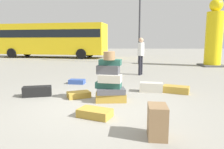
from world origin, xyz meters
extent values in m
plane|color=gray|center=(0.00, 0.00, 0.00)|extent=(80.00, 80.00, 0.00)
cube|color=#B28C33|center=(0.33, 0.36, 0.11)|extent=(0.82, 0.50, 0.21)
cube|color=#4C4C51|center=(0.33, 0.33, 0.28)|extent=(0.77, 0.49, 0.14)
cube|color=#26594C|center=(0.27, 0.41, 0.44)|extent=(0.70, 0.47, 0.16)
cube|color=beige|center=(0.31, 0.32, 0.62)|extent=(0.63, 0.43, 0.20)
cube|color=#4C4C51|center=(0.26, 0.45, 0.83)|extent=(0.62, 0.42, 0.23)
cube|color=#26594C|center=(0.31, 0.51, 1.02)|extent=(0.61, 0.39, 0.15)
cylinder|color=olive|center=(0.29, 0.35, 1.20)|extent=(0.30, 0.30, 0.22)
cube|color=black|center=(-1.80, 0.84, 0.14)|extent=(0.83, 0.48, 0.29)
cube|color=#B28C33|center=(-0.58, 0.72, 0.08)|extent=(0.72, 0.61, 0.16)
cube|color=#334F99|center=(-1.00, 2.65, 0.08)|extent=(0.61, 0.40, 0.16)
cube|color=olive|center=(1.15, -1.75, 0.27)|extent=(0.34, 0.46, 0.55)
cube|color=beige|center=(1.56, 1.44, 0.15)|extent=(0.74, 0.46, 0.29)
cube|color=#B28C33|center=(2.30, 1.35, 0.10)|extent=(0.86, 0.67, 0.21)
cube|color=#B28C33|center=(0.03, -0.82, 0.09)|extent=(0.79, 0.63, 0.17)
cylinder|color=black|center=(1.64, 4.93, 0.45)|extent=(0.12, 0.12, 0.90)
cylinder|color=black|center=(1.54, 4.73, 0.45)|extent=(0.12, 0.12, 0.90)
cylinder|color=white|center=(1.59, 4.83, 1.20)|extent=(0.30, 0.30, 0.61)
sphere|color=tan|center=(1.59, 4.83, 1.61)|extent=(0.22, 0.22, 0.22)
cylinder|color=yellow|center=(6.50, 8.46, 1.67)|extent=(1.00, 1.00, 3.33)
sphere|color=yellow|center=(6.50, 8.46, 3.72)|extent=(0.78, 0.78, 0.78)
cube|color=#4C4C4C|center=(6.50, 8.46, 0.05)|extent=(1.40, 1.40, 0.10)
cube|color=yellow|center=(-5.80, 15.37, 1.75)|extent=(10.77, 4.22, 2.80)
cube|color=black|center=(-5.80, 15.37, 2.24)|extent=(10.57, 4.20, 0.70)
cylinder|color=black|center=(-2.23, 16.03, 0.45)|extent=(0.93, 0.40, 0.90)
cylinder|color=black|center=(-2.65, 13.57, 0.45)|extent=(0.93, 0.40, 0.90)
cylinder|color=black|center=(-8.96, 17.17, 0.45)|extent=(0.93, 0.40, 0.90)
cylinder|color=black|center=(-9.38, 14.71, 0.45)|extent=(0.93, 0.40, 0.90)
cylinder|color=#333338|center=(2.06, 10.24, 3.21)|extent=(0.12, 0.12, 6.42)
camera|label=1|loc=(0.48, -5.07, 1.57)|focal=34.12mm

